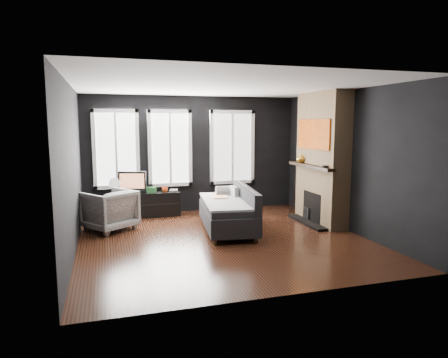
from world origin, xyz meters
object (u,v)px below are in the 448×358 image
object	(u,v)px
sofa	(227,209)
book	(170,185)
armchair	(109,208)
mantel_vase	(301,158)
media_console	(144,204)
mug	(165,189)
monitor	(132,181)

from	to	relation	value
sofa	book	world-z (taller)	sofa
armchair	mantel_vase	size ratio (longest dim) A/B	4.34
media_console	mug	distance (m)	0.58
monitor	sofa	bearing A→B (deg)	-29.17
monitor	book	size ratio (longest dim) A/B	2.53
monitor	media_console	bearing A→B (deg)	23.89
media_console	armchair	bearing A→B (deg)	-127.34
mug	book	world-z (taller)	book
sofa	monitor	distance (m)	2.38
sofa	armchair	xyz separation A→B (m)	(-2.19, 0.69, 0.01)
book	armchair	bearing A→B (deg)	-141.73
sofa	media_console	size ratio (longest dim) A/B	1.26
sofa	mantel_vase	bearing A→B (deg)	22.46
sofa	mantel_vase	size ratio (longest dim) A/B	9.94
sofa	book	xyz separation A→B (m)	(-0.84, 1.76, 0.24)
book	monitor	bearing A→B (deg)	-171.79
media_console	mug	world-z (taller)	mug
book	mantel_vase	size ratio (longest dim) A/B	1.21
media_console	book	bearing A→B (deg)	7.99
media_console	monitor	size ratio (longest dim) A/B	2.59
sofa	mantel_vase	distance (m)	2.07
monitor	mantel_vase	bearing A→B (deg)	-3.24
book	mantel_vase	bearing A→B (deg)	-25.69
mug	armchair	bearing A→B (deg)	-143.11
armchair	monitor	distance (m)	1.14
armchair	mantel_vase	world-z (taller)	mantel_vase
mantel_vase	monitor	bearing A→B (deg)	161.71
armchair	media_console	bearing A→B (deg)	-162.48
armchair	monitor	world-z (taller)	monitor
media_console	book	distance (m)	0.72
monitor	armchair	bearing A→B (deg)	-103.38
mug	mantel_vase	bearing A→B (deg)	-22.02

